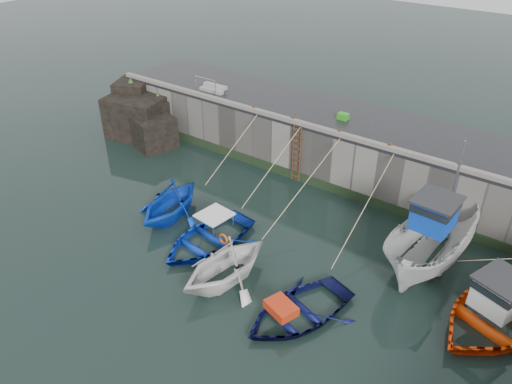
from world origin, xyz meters
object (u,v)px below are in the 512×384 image
Objects in this scene: boat_far_orange at (501,311)px; ladder at (296,154)px; boat_near_blacktrim at (226,280)px; bollard_d at (390,146)px; fish_crate at (343,116)px; boat_near_blue at (207,243)px; bollard_a at (254,108)px; bollard_e at (460,166)px; boat_near_navy at (297,315)px; bollard_b at (293,119)px; boat_near_white at (172,215)px; boat_far_white at (432,244)px; bollard_c at (339,132)px.

ladder is at bearing 179.11° from boat_far_orange.
boat_near_blacktrim is 9.77m from bollard_d.
boat_near_blacktrim is at bearing -87.73° from fish_crate.
boat_near_blue is (-0.16, -7.04, -1.59)m from ladder.
bollard_a is 11.00m from bollard_e.
boat_near_navy is 11.03m from bollard_b.
boat_near_blue is 9.90m from fish_crate.
boat_far_orange is 12.24m from fish_crate.
bollard_d is at bearing 62.74° from boat_near_blue.
bollard_e is (8.16, 7.38, 3.30)m from boat_near_blue.
boat_near_white is (-2.99, -6.41, -1.59)m from ladder.
fish_crate is 1.95× the size of bollard_d.
bollard_a is (-8.41, 8.71, 3.30)m from boat_near_navy.
bollard_e is (8.00, 0.34, 1.71)m from ladder.
ladder is 1.81m from bollard_b.
fish_crate is 3.82m from bollard_d.
bollard_b is 8.50m from bollard_e.
boat_far_white reaches higher than boat_near_white.
boat_near_blacktrim is at bearing -133.91° from boat_far_white.
boat_far_orange is at bearing -26.12° from bollard_c.
bollard_c is 1.00× the size of bollard_e.
fish_crate is 1.95× the size of bollard_a.
boat_far_white is at bearing -26.65° from bollard_c.
boat_far_orange is at bearing -21.56° from boat_far_white.
bollard_b is 5.30m from bollard_d.
ladder is 11.43× the size of bollard_d.
boat_far_orange is (11.48, -4.22, -1.17)m from ladder.
bollard_d reaches higher than boat_near_blacktrim.
boat_near_white is 10.19m from fish_crate.
bollard_b is (-11.98, 4.55, 2.88)m from boat_far_orange.
bollard_a is 1.00× the size of bollard_b.
bollard_d is (3.36, -1.81, -0.03)m from fish_crate.
boat_near_blacktrim is (2.20, -1.40, 0.00)m from boat_near_blue.
bollard_a is at bearing 117.72° from boat_near_blue.
ladder is at bearing -6.38° from bollard_a.
bollard_d reaches higher than boat_near_white.
boat_far_orange is at bearing -20.80° from bollard_b.
boat_near_white is at bearing -110.24° from bollard_b.
bollard_a is at bearing 180.00° from bollard_d.
boat_near_white is 7.59× the size of fish_crate.
boat_near_white is 0.87× the size of boat_near_blue.
boat_far_white is 24.89× the size of bollard_c.
fish_crate is 1.95× the size of bollard_e.
fish_crate is 1.96m from bollard_c.
fish_crate is 4.80m from bollard_a.
bollard_a reaches higher than boat_near_blacktrim.
bollard_b is (-1.94, -1.81, -0.03)m from fish_crate.
boat_far_white is at bearing -36.40° from fish_crate.
boat_near_blacktrim is at bearing -107.44° from bollard_d.
boat_far_orange reaches higher than boat_near_blue.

